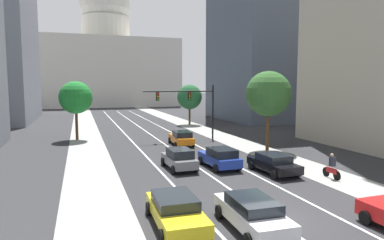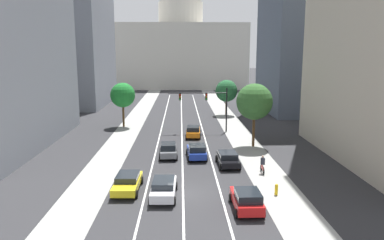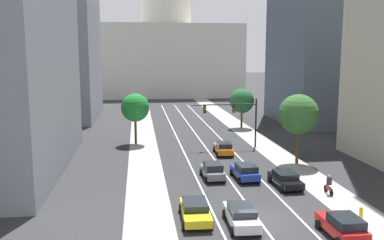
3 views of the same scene
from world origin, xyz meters
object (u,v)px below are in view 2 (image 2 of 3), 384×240
object	(u,v)px
car_blue	(197,151)
cyclist	(263,164)
car_orange	(193,131)
car_yellow	(128,182)
fire_hydrant	(276,189)
capitol_building	(181,45)
street_tree_near_right	(254,102)
car_gray	(168,150)
car_black	(228,158)
street_tree_near_left	(123,95)
car_red	(247,199)
car_white	(164,188)
street_tree_far_right	(226,91)
traffic_signal_mast	(208,101)

from	to	relation	value
car_blue	cyclist	world-z (taller)	cyclist
car_orange	car_yellow	xyz separation A→B (m)	(-6.07, -19.43, -0.06)
fire_hydrant	capitol_building	bearing A→B (deg)	94.38
car_yellow	street_tree_near_right	size ratio (longest dim) A/B	0.63
capitol_building	car_yellow	bearing A→B (deg)	-92.72
car_gray	car_black	distance (m)	6.89
car_orange	street_tree_near_left	world-z (taller)	street_tree_near_left
fire_hydrant	cyclist	world-z (taller)	cyclist
car_yellow	car_red	bearing A→B (deg)	-113.12
car_white	cyclist	bearing A→B (deg)	-56.68
car_yellow	street_tree_near_right	bearing A→B (deg)	-41.37
car_white	car_gray	bearing A→B (deg)	1.75
car_blue	cyclist	size ratio (longest dim) A/B	2.48
car_blue	street_tree_far_right	size ratio (longest dim) A/B	0.67
car_red	street_tree_near_right	bearing A→B (deg)	-13.06
car_yellow	fire_hydrant	distance (m)	12.09
traffic_signal_mast	street_tree_near_left	bearing A→B (deg)	162.30
car_yellow	car_gray	bearing A→B (deg)	-15.66
car_blue	car_gray	bearing A→B (deg)	76.41
cyclist	car_blue	bearing A→B (deg)	49.34
car_orange	street_tree_near_left	xyz separation A→B (m)	(-10.40, 7.30, 4.07)
car_gray	street_tree_far_right	bearing A→B (deg)	-21.46
car_black	street_tree_far_right	xyz separation A→B (m)	(3.53, 30.33, 3.67)
capitol_building	street_tree_near_right	size ratio (longest dim) A/B	5.38
car_white	street_tree_far_right	bearing A→B (deg)	-12.30
car_gray	car_white	world-z (taller)	car_gray
capitol_building	car_red	bearing A→B (deg)	-87.39
car_gray	cyclist	world-z (taller)	cyclist
street_tree_far_right	car_white	bearing A→B (deg)	-104.06
car_orange	street_tree_near_right	size ratio (longest dim) A/B	0.59
fire_hydrant	car_gray	bearing A→B (deg)	128.83
car_white	car_blue	bearing A→B (deg)	-14.13
cyclist	car_yellow	bearing A→B (deg)	108.56
car_red	cyclist	bearing A→B (deg)	-20.35
car_blue	traffic_signal_mast	world-z (taller)	traffic_signal_mast
car_red	fire_hydrant	distance (m)	4.08
car_yellow	fire_hydrant	bearing A→B (deg)	-94.81
street_tree_near_left	street_tree_near_right	world-z (taller)	street_tree_near_right
car_red	car_orange	distance (m)	23.82
car_red	car_gray	bearing A→B (deg)	22.85
cyclist	street_tree_near_left	distance (m)	28.27
car_blue	car_black	bearing A→B (deg)	-133.71
street_tree_near_right	car_orange	bearing A→B (deg)	143.28
capitol_building	car_white	xyz separation A→B (m)	(-1.52, -97.39, -12.82)
car_black	car_orange	xyz separation A→B (m)	(-3.05, 12.88, 0.06)
traffic_signal_mast	car_black	bearing A→B (deg)	-86.84
car_red	street_tree_far_right	distance (m)	41.37
car_white	street_tree_near_left	bearing A→B (deg)	16.40
car_blue	car_yellow	world-z (taller)	car_blue
capitol_building	car_gray	world-z (taller)	capitol_building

